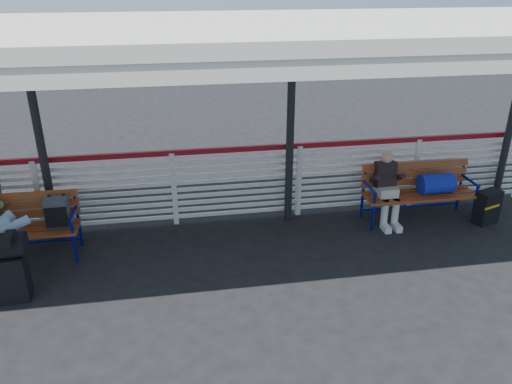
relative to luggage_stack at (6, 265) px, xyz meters
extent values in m
plane|color=black|center=(2.04, -0.21, -0.49)|extent=(60.00, 60.00, 0.00)
cube|color=silver|center=(2.04, 1.69, 0.11)|extent=(12.00, 0.04, 1.04)
cube|color=maroon|center=(2.04, 1.69, 0.71)|extent=(12.00, 0.06, 0.08)
cube|color=silver|center=(2.04, 0.69, 2.59)|extent=(12.60, 3.60, 0.16)
cube|color=silver|center=(2.04, -1.06, 2.46)|extent=(12.60, 0.06, 0.30)
cylinder|color=black|center=(0.24, 1.54, 1.01)|extent=(0.12, 0.12, 3.00)
cylinder|color=black|center=(3.84, 1.54, 1.01)|extent=(0.12, 0.12, 3.00)
cylinder|color=black|center=(7.54, 1.54, 1.01)|extent=(0.12, 0.12, 3.00)
cube|color=black|center=(0.00, 0.00, -0.19)|extent=(0.45, 0.29, 0.60)
cylinder|color=black|center=(0.00, 0.00, 0.26)|extent=(0.56, 0.34, 0.31)
cube|color=#A04C1F|center=(-0.20, 0.95, -0.04)|extent=(1.80, 0.50, 0.04)
cube|color=#A04C1F|center=(-0.20, 1.21, 0.23)|extent=(1.80, 0.10, 0.40)
cylinder|color=#0C148B|center=(0.65, 0.75, -0.27)|extent=(0.04, 0.04, 0.45)
cylinder|color=#0C148B|center=(0.65, 1.22, -0.04)|extent=(0.04, 0.04, 0.90)
cube|color=#44474B|center=(0.45, 0.97, 0.19)|extent=(0.30, 0.19, 0.43)
cube|color=#A04C1F|center=(5.90, 1.15, -0.04)|extent=(1.80, 0.50, 0.04)
cube|color=#A04C1F|center=(5.90, 1.41, 0.23)|extent=(1.80, 0.10, 0.40)
cylinder|color=#0C148B|center=(5.05, 0.95, -0.27)|extent=(0.04, 0.04, 0.45)
cylinder|color=#0C148B|center=(6.75, 0.95, -0.27)|extent=(0.04, 0.04, 0.45)
cylinder|color=#0C148B|center=(5.05, 1.42, -0.04)|extent=(0.04, 0.04, 0.90)
cylinder|color=#0C148B|center=(6.75, 1.42, -0.04)|extent=(0.04, 0.04, 0.90)
cylinder|color=#121097|center=(6.15, 1.15, 0.13)|extent=(0.54, 0.32, 0.32)
cube|color=black|center=(0.12, -0.06, 0.38)|extent=(0.11, 0.27, 0.10)
cube|color=beige|center=(5.35, 1.18, 0.04)|extent=(0.30, 0.24, 0.16)
cube|color=black|center=(5.35, 1.32, 0.29)|extent=(0.32, 0.23, 0.42)
sphere|color=tan|center=(5.35, 1.34, 0.56)|extent=(0.19, 0.19, 0.19)
cylinder|color=beige|center=(5.26, 1.00, -0.25)|extent=(0.11, 0.11, 0.46)
cylinder|color=beige|center=(5.44, 1.00, -0.25)|extent=(0.11, 0.11, 0.46)
cube|color=silver|center=(5.26, 0.90, -0.44)|extent=(0.10, 0.24, 0.10)
cube|color=silver|center=(5.44, 0.90, -0.44)|extent=(0.10, 0.24, 0.10)
cube|color=black|center=(6.95, 0.90, -0.22)|extent=(0.45, 0.34, 0.55)
cube|color=gold|center=(6.95, 0.78, -0.17)|extent=(0.32, 0.13, 0.04)
camera|label=1|loc=(2.11, -5.54, 3.25)|focal=35.00mm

